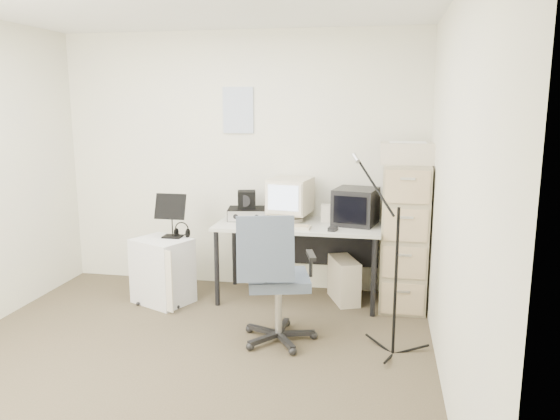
% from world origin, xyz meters
% --- Properties ---
extents(floor, '(3.60, 3.60, 0.01)m').
position_xyz_m(floor, '(0.00, 0.00, -0.01)').
color(floor, '#3E3623').
rests_on(floor, ground).
extents(wall_back, '(3.60, 0.02, 2.50)m').
position_xyz_m(wall_back, '(0.00, 1.80, 1.25)').
color(wall_back, beige).
rests_on(wall_back, ground).
extents(wall_right, '(0.02, 3.60, 2.50)m').
position_xyz_m(wall_right, '(1.80, 0.00, 1.25)').
color(wall_right, beige).
rests_on(wall_right, ground).
extents(wall_calendar, '(0.30, 0.02, 0.44)m').
position_xyz_m(wall_calendar, '(-0.02, 1.79, 1.75)').
color(wall_calendar, white).
rests_on(wall_calendar, wall_back).
extents(filing_cabinet, '(0.40, 0.60, 1.30)m').
position_xyz_m(filing_cabinet, '(1.58, 1.48, 0.65)').
color(filing_cabinet, gray).
rests_on(filing_cabinet, floor).
extents(printer, '(0.47, 0.32, 0.18)m').
position_xyz_m(printer, '(1.58, 1.48, 1.39)').
color(printer, '#BCB9A8').
rests_on(printer, filing_cabinet).
extents(desk, '(1.50, 0.70, 0.73)m').
position_xyz_m(desk, '(0.63, 1.45, 0.36)').
color(desk, '#B6B6A2').
rests_on(desk, floor).
extents(crt_monitor, '(0.42, 0.43, 0.40)m').
position_xyz_m(crt_monitor, '(0.53, 1.56, 0.93)').
color(crt_monitor, '#BCB9A8').
rests_on(crt_monitor, desk).
extents(crt_tv, '(0.43, 0.45, 0.33)m').
position_xyz_m(crt_tv, '(1.14, 1.52, 0.89)').
color(crt_tv, black).
rests_on(crt_tv, desk).
extents(desk_speaker, '(0.09, 0.09, 0.16)m').
position_xyz_m(desk_speaker, '(0.87, 1.57, 0.81)').
color(desk_speaker, beige).
rests_on(desk_speaker, desk).
extents(keyboard, '(0.42, 0.17, 0.02)m').
position_xyz_m(keyboard, '(0.56, 1.25, 0.74)').
color(keyboard, '#BCB9A8').
rests_on(keyboard, desk).
extents(mouse, '(0.09, 0.12, 0.03)m').
position_xyz_m(mouse, '(0.97, 1.22, 0.75)').
color(mouse, black).
rests_on(mouse, desk).
extents(radio_receiver, '(0.42, 0.33, 0.11)m').
position_xyz_m(radio_receiver, '(0.13, 1.55, 0.78)').
color(radio_receiver, black).
rests_on(radio_receiver, desk).
extents(radio_speaker, '(0.20, 0.19, 0.17)m').
position_xyz_m(radio_speaker, '(0.12, 1.54, 0.92)').
color(radio_speaker, black).
rests_on(radio_speaker, radio_receiver).
extents(papers, '(0.35, 0.40, 0.02)m').
position_xyz_m(papers, '(0.38, 1.32, 0.74)').
color(papers, white).
rests_on(papers, desk).
extents(pc_tower, '(0.34, 0.47, 0.40)m').
position_xyz_m(pc_tower, '(1.06, 1.48, 0.20)').
color(pc_tower, '#BCB9A8').
rests_on(pc_tower, floor).
extents(office_chair, '(0.73, 0.73, 1.03)m').
position_xyz_m(office_chair, '(0.62, 0.51, 0.51)').
color(office_chair, '#495365').
rests_on(office_chair, floor).
extents(side_cart, '(0.60, 0.56, 0.60)m').
position_xyz_m(side_cart, '(-0.59, 1.14, 0.30)').
color(side_cart, silver).
rests_on(side_cart, floor).
extents(music_stand, '(0.30, 0.17, 0.42)m').
position_xyz_m(music_stand, '(-0.51, 1.23, 0.81)').
color(music_stand, black).
rests_on(music_stand, side_cart).
extents(headphones, '(0.16, 0.16, 0.03)m').
position_xyz_m(headphones, '(-0.43, 1.26, 0.65)').
color(headphones, black).
rests_on(headphones, side_cart).
extents(mic_stand, '(0.03, 0.03, 1.44)m').
position_xyz_m(mic_stand, '(1.49, 0.46, 0.72)').
color(mic_stand, black).
rests_on(mic_stand, floor).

